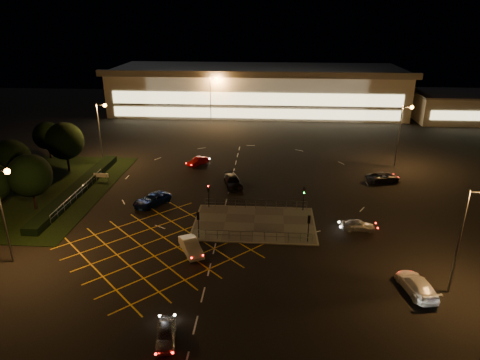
# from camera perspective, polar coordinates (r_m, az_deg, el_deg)

# --- Properties ---
(ground) EXTENTS (180.00, 180.00, 0.00)m
(ground) POSITION_cam_1_polar(r_m,az_deg,el_deg) (53.04, -0.17, -4.80)
(ground) COLOR black
(ground) RESTS_ON ground
(pedestrian_island) EXTENTS (14.00, 9.00, 0.12)m
(pedestrian_island) POSITION_cam_1_polar(r_m,az_deg,el_deg) (51.13, 1.91, -5.80)
(pedestrian_island) COLOR #4C4944
(pedestrian_island) RESTS_ON ground
(grass_verge) EXTENTS (18.00, 30.00, 0.08)m
(grass_verge) POSITION_cam_1_polar(r_m,az_deg,el_deg) (66.34, -24.63, -1.27)
(grass_verge) COLOR black
(grass_verge) RESTS_ON ground
(hedge) EXTENTS (2.00, 26.00, 1.00)m
(hedge) POSITION_cam_1_polar(r_m,az_deg,el_deg) (63.95, -20.76, -1.05)
(hedge) COLOR black
(hedge) RESTS_ON ground
(supermarket) EXTENTS (72.00, 26.50, 10.50)m
(supermarket) POSITION_cam_1_polar(r_m,az_deg,el_deg) (110.93, 2.29, 12.04)
(supermarket) COLOR beige
(supermarket) RESTS_ON ground
(retail_unit_a) EXTENTS (18.80, 14.80, 6.35)m
(retail_unit_a) POSITION_cam_1_polar(r_m,az_deg,el_deg) (111.75, 26.70, 8.78)
(retail_unit_a) COLOR beige
(retail_unit_a) RESTS_ON ground
(streetlight_sw) EXTENTS (1.78, 0.56, 10.03)m
(streetlight_sw) POSITION_cam_1_polar(r_m,az_deg,el_deg) (46.63, -28.93, -2.64)
(streetlight_sw) COLOR slate
(streetlight_sw) RESTS_ON ground
(streetlight_se) EXTENTS (1.78, 0.56, 10.03)m
(streetlight_se) POSITION_cam_1_polar(r_m,az_deg,el_deg) (41.07, 28.04, -5.58)
(streetlight_se) COLOR slate
(streetlight_se) RESTS_ON ground
(streetlight_nw) EXTENTS (1.78, 0.56, 10.03)m
(streetlight_nw) POSITION_cam_1_polar(r_m,az_deg,el_deg) (72.82, -18.01, 6.99)
(streetlight_nw) COLOR slate
(streetlight_nw) RESTS_ON ground
(streetlight_ne) EXTENTS (1.78, 0.56, 10.03)m
(streetlight_ne) POSITION_cam_1_polar(r_m,az_deg,el_deg) (72.57, 20.86, 6.59)
(streetlight_ne) COLOR slate
(streetlight_ne) RESTS_ON ground
(streetlight_far_left) EXTENTS (1.78, 0.56, 10.03)m
(streetlight_far_left) POSITION_cam_1_polar(r_m,az_deg,el_deg) (97.79, -3.72, 11.48)
(streetlight_far_left) COLOR slate
(streetlight_far_left) RESTS_ON ground
(streetlight_far_right) EXTENTS (1.78, 0.56, 10.03)m
(streetlight_far_right) POSITION_cam_1_polar(r_m,az_deg,el_deg) (102.45, 19.64, 10.76)
(streetlight_far_right) COLOR slate
(streetlight_far_right) RESTS_ON ground
(signal_sw) EXTENTS (0.28, 0.30, 3.15)m
(signal_sw) POSITION_cam_1_polar(r_m,az_deg,el_deg) (47.12, -5.60, -5.27)
(signal_sw) COLOR black
(signal_sw) RESTS_ON pedestrian_island
(signal_se) EXTENTS (0.28, 0.30, 3.15)m
(signal_se) POSITION_cam_1_polar(r_m,az_deg,el_deg) (46.71, 9.15, -5.70)
(signal_se) COLOR black
(signal_se) RESTS_ON pedestrian_island
(signal_nw) EXTENTS (0.28, 0.30, 3.15)m
(signal_nw) POSITION_cam_1_polar(r_m,az_deg,el_deg) (54.27, -4.23, -1.48)
(signal_nw) COLOR black
(signal_nw) RESTS_ON pedestrian_island
(signal_ne) EXTENTS (0.28, 0.30, 3.15)m
(signal_ne) POSITION_cam_1_polar(r_m,az_deg,el_deg) (53.92, 8.51, -1.83)
(signal_ne) COLOR black
(signal_ne) RESTS_ON pedestrian_island
(tree_b) EXTENTS (5.40, 5.40, 7.35)m
(tree_b) POSITION_cam_1_polar(r_m,az_deg,el_deg) (66.90, -28.25, 2.50)
(tree_b) COLOR black
(tree_b) RESTS_ON ground
(tree_c) EXTENTS (5.76, 5.76, 7.84)m
(tree_c) POSITION_cam_1_polar(r_m,az_deg,el_deg) (71.51, -22.32, 4.83)
(tree_c) COLOR black
(tree_c) RESTS_ON ground
(tree_d) EXTENTS (4.68, 4.68, 6.37)m
(tree_d) POSITION_cam_1_polar(r_m,az_deg,el_deg) (79.61, -24.30, 5.41)
(tree_d) COLOR black
(tree_d) RESTS_ON ground
(tree_e) EXTENTS (5.40, 5.40, 7.35)m
(tree_e) POSITION_cam_1_polar(r_m,az_deg,el_deg) (58.99, -26.25, 0.55)
(tree_e) COLOR black
(tree_e) RESTS_ON ground
(car_near_silver) EXTENTS (2.14, 3.94, 1.27)m
(car_near_silver) POSITION_cam_1_polar(r_m,az_deg,el_deg) (35.09, -9.86, -19.54)
(car_near_silver) COLOR silver
(car_near_silver) RESTS_ON ground
(car_queue_white) EXTENTS (3.41, 4.61, 1.45)m
(car_queue_white) POSITION_cam_1_polar(r_m,az_deg,el_deg) (45.36, -6.57, -8.80)
(car_queue_white) COLOR silver
(car_queue_white) RESTS_ON ground
(car_left_blue) EXTENTS (4.91, 5.69, 1.45)m
(car_left_blue) POSITION_cam_1_polar(r_m,az_deg,el_deg) (56.84, -11.69, -2.60)
(car_left_blue) COLOR #0C1C4A
(car_left_blue) RESTS_ON ground
(car_far_dkgrey) EXTENTS (3.40, 5.60, 1.52)m
(car_far_dkgrey) POSITION_cam_1_polar(r_m,az_deg,el_deg) (61.50, -0.96, -0.21)
(car_far_dkgrey) COLOR black
(car_far_dkgrey) RESTS_ON ground
(car_right_silver) EXTENTS (3.81, 1.60, 1.29)m
(car_right_silver) POSITION_cam_1_polar(r_m,az_deg,el_deg) (51.28, 15.47, -5.82)
(car_right_silver) COLOR silver
(car_right_silver) RESTS_ON ground
(car_circ_red) EXTENTS (3.33, 3.93, 1.27)m
(car_circ_red) POSITION_cam_1_polar(r_m,az_deg,el_deg) (70.67, -5.63, 2.51)
(car_circ_red) COLOR maroon
(car_circ_red) RESTS_ON ground
(car_east_grey) EXTENTS (5.42, 3.75, 1.38)m
(car_east_grey) POSITION_cam_1_polar(r_m,az_deg,el_deg) (66.79, 18.55, 0.36)
(car_east_grey) COLOR black
(car_east_grey) RESTS_ON ground
(car_approach_white) EXTENTS (3.08, 5.48, 1.50)m
(car_approach_white) POSITION_cam_1_polar(r_m,az_deg,el_deg) (42.42, 22.49, -12.80)
(car_approach_white) COLOR silver
(car_approach_white) RESTS_ON ground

